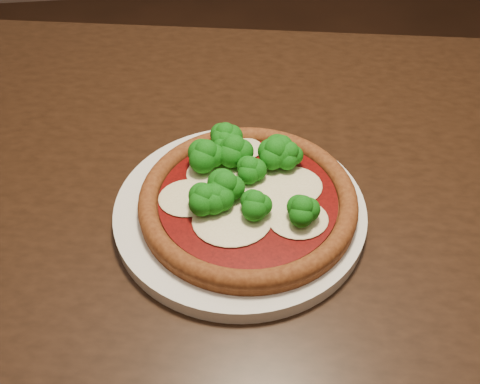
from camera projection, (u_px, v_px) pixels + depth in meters
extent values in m
plane|color=black|center=(277.00, 329.00, 1.37)|extent=(4.00, 4.00, 0.00)
cube|color=black|center=(279.00, 183.00, 0.70)|extent=(1.46, 1.00, 0.04)
cylinder|color=black|center=(6.00, 189.00, 1.23)|extent=(0.06, 0.06, 0.71)
cylinder|color=white|center=(240.00, 211.00, 0.63)|extent=(0.29, 0.29, 0.02)
cylinder|color=brown|center=(248.00, 203.00, 0.62)|extent=(0.25, 0.25, 0.01)
torus|color=brown|center=(248.00, 199.00, 0.61)|extent=(0.25, 0.25, 0.02)
cylinder|color=#620604|center=(248.00, 198.00, 0.61)|extent=(0.20, 0.20, 0.00)
ellipsoid|color=#F6EEC4|center=(245.00, 148.00, 0.67)|extent=(0.05, 0.04, 0.00)
ellipsoid|color=#F6EEC4|center=(245.00, 194.00, 0.61)|extent=(0.11, 0.10, 0.01)
ellipsoid|color=#F6EEC4|center=(298.00, 219.00, 0.58)|extent=(0.07, 0.06, 0.01)
ellipsoid|color=#F6EEC4|center=(219.00, 173.00, 0.64)|extent=(0.08, 0.07, 0.01)
ellipsoid|color=#F6EEC4|center=(290.00, 185.00, 0.62)|extent=(0.08, 0.07, 0.01)
ellipsoid|color=#F6EEC4|center=(232.00, 220.00, 0.58)|extent=(0.09, 0.08, 0.01)
ellipsoid|color=#F6EEC4|center=(188.00, 198.00, 0.61)|extent=(0.07, 0.06, 0.01)
ellipsoid|color=#178B16|center=(276.00, 151.00, 0.63)|extent=(0.05, 0.05, 0.04)
ellipsoid|color=#178B16|center=(206.00, 153.00, 0.63)|extent=(0.05, 0.05, 0.04)
ellipsoid|color=#178B16|center=(281.00, 148.00, 0.63)|extent=(0.05, 0.05, 0.04)
ellipsoid|color=#178B16|center=(226.00, 185.00, 0.59)|extent=(0.05, 0.05, 0.04)
ellipsoid|color=#178B16|center=(250.00, 167.00, 0.61)|extent=(0.04, 0.04, 0.03)
ellipsoid|color=#178B16|center=(215.00, 196.00, 0.58)|extent=(0.04, 0.04, 0.03)
ellipsoid|color=#178B16|center=(234.00, 148.00, 0.63)|extent=(0.05, 0.05, 0.04)
ellipsoid|color=#178B16|center=(302.00, 208.00, 0.57)|extent=(0.04, 0.04, 0.04)
ellipsoid|color=#178B16|center=(226.00, 134.00, 0.66)|extent=(0.04, 0.04, 0.04)
ellipsoid|color=#178B16|center=(288.00, 153.00, 0.63)|extent=(0.04, 0.04, 0.04)
ellipsoid|color=#178B16|center=(225.00, 140.00, 0.65)|extent=(0.04, 0.04, 0.03)
ellipsoid|color=#178B16|center=(255.00, 202.00, 0.57)|extent=(0.04, 0.04, 0.03)
ellipsoid|color=#178B16|center=(205.00, 197.00, 0.58)|extent=(0.04, 0.04, 0.04)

